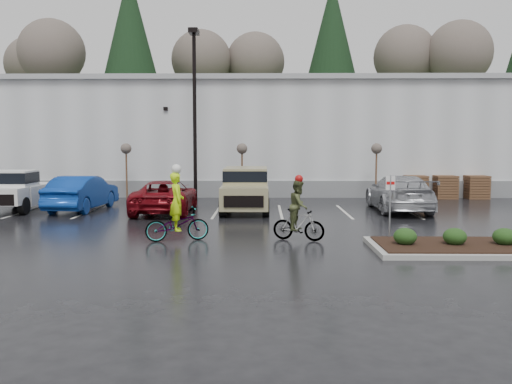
{
  "coord_description": "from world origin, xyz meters",
  "views": [
    {
      "loc": [
        -0.32,
        -17.28,
        3.28
      ],
      "look_at": [
        -0.6,
        4.01,
        1.3
      ],
      "focal_mm": 38.0,
      "sensor_mm": 36.0,
      "label": 1
    }
  ],
  "objects_px": {
    "pallet_stack_a": "(416,187)",
    "cyclist_olive": "(299,216)",
    "car_blue": "(82,193)",
    "car_red": "(165,196)",
    "pickup_white": "(21,190)",
    "sapling_east": "(377,152)",
    "suv_tan": "(246,190)",
    "lamppost": "(195,97)",
    "sapling_mid": "(242,152)",
    "car_far_silver": "(399,193)",
    "fire_lane_sign": "(390,200)",
    "cyclist_hivis": "(177,218)",
    "sapling_west": "(126,152)",
    "pallet_stack_c": "(476,187)",
    "pallet_stack_b": "(445,187)"
  },
  "relations": [
    {
      "from": "lamppost",
      "to": "sapling_mid",
      "type": "relative_size",
      "value": 2.88
    },
    {
      "from": "car_far_silver",
      "to": "cyclist_olive",
      "type": "relative_size",
      "value": 2.68
    },
    {
      "from": "pickup_white",
      "to": "suv_tan",
      "type": "distance_m",
      "value": 10.87
    },
    {
      "from": "lamppost",
      "to": "pallet_stack_a",
      "type": "bearing_deg",
      "value": 9.09
    },
    {
      "from": "lamppost",
      "to": "pallet_stack_c",
      "type": "bearing_deg",
      "value": 7.13
    },
    {
      "from": "pallet_stack_b",
      "to": "cyclist_hivis",
      "type": "relative_size",
      "value": 0.53
    },
    {
      "from": "cyclist_hivis",
      "to": "suv_tan",
      "type": "bearing_deg",
      "value": -31.29
    },
    {
      "from": "lamppost",
      "to": "pickup_white",
      "type": "relative_size",
      "value": 1.77
    },
    {
      "from": "pallet_stack_a",
      "to": "suv_tan",
      "type": "height_order",
      "value": "suv_tan"
    },
    {
      "from": "sapling_east",
      "to": "suv_tan",
      "type": "height_order",
      "value": "sapling_east"
    },
    {
      "from": "sapling_east",
      "to": "car_red",
      "type": "xyz_separation_m",
      "value": [
        -10.85,
        -5.42,
        -1.97
      ]
    },
    {
      "from": "sapling_mid",
      "to": "cyclist_hivis",
      "type": "height_order",
      "value": "sapling_mid"
    },
    {
      "from": "pallet_stack_c",
      "to": "sapling_mid",
      "type": "bearing_deg",
      "value": -175.76
    },
    {
      "from": "lamppost",
      "to": "pallet_stack_a",
      "type": "height_order",
      "value": "lamppost"
    },
    {
      "from": "pallet_stack_a",
      "to": "cyclist_hivis",
      "type": "bearing_deg",
      "value": -130.68
    },
    {
      "from": "pallet_stack_b",
      "to": "cyclist_hivis",
      "type": "distance_m",
      "value": 19.05
    },
    {
      "from": "sapling_east",
      "to": "car_red",
      "type": "relative_size",
      "value": 0.59
    },
    {
      "from": "lamppost",
      "to": "pallet_stack_a",
      "type": "xyz_separation_m",
      "value": [
        12.5,
        2.0,
        -5.01
      ]
    },
    {
      "from": "suv_tan",
      "to": "car_far_silver",
      "type": "relative_size",
      "value": 0.87
    },
    {
      "from": "lamppost",
      "to": "car_far_silver",
      "type": "bearing_deg",
      "value": -19.95
    },
    {
      "from": "pickup_white",
      "to": "car_far_silver",
      "type": "xyz_separation_m",
      "value": [
        18.13,
        -0.24,
        -0.13
      ]
    },
    {
      "from": "pallet_stack_b",
      "to": "pallet_stack_c",
      "type": "height_order",
      "value": "same"
    },
    {
      "from": "sapling_east",
      "to": "car_far_silver",
      "type": "distance_m",
      "value": 5.04
    },
    {
      "from": "car_far_silver",
      "to": "fire_lane_sign",
      "type": "bearing_deg",
      "value": 74.92
    },
    {
      "from": "suv_tan",
      "to": "fire_lane_sign",
      "type": "bearing_deg",
      "value": -57.81
    },
    {
      "from": "sapling_east",
      "to": "pickup_white",
      "type": "height_order",
      "value": "sapling_east"
    },
    {
      "from": "sapling_west",
      "to": "cyclist_olive",
      "type": "xyz_separation_m",
      "value": [
        8.87,
        -12.45,
        -1.92
      ]
    },
    {
      "from": "sapling_east",
      "to": "suv_tan",
      "type": "relative_size",
      "value": 0.63
    },
    {
      "from": "sapling_east",
      "to": "pallet_stack_c",
      "type": "distance_m",
      "value": 6.42
    },
    {
      "from": "sapling_mid",
      "to": "fire_lane_sign",
      "type": "height_order",
      "value": "sapling_mid"
    },
    {
      "from": "sapling_west",
      "to": "fire_lane_sign",
      "type": "bearing_deg",
      "value": -47.33
    },
    {
      "from": "sapling_west",
      "to": "cyclist_hivis",
      "type": "height_order",
      "value": "sapling_west"
    },
    {
      "from": "pallet_stack_a",
      "to": "cyclist_olive",
      "type": "xyz_separation_m",
      "value": [
        -7.63,
        -13.45,
        0.13
      ]
    },
    {
      "from": "pallet_stack_c",
      "to": "fire_lane_sign",
      "type": "relative_size",
      "value": 0.61
    },
    {
      "from": "pallet_stack_a",
      "to": "pallet_stack_c",
      "type": "distance_m",
      "value": 3.5
    },
    {
      "from": "pickup_white",
      "to": "cyclist_olive",
      "type": "relative_size",
      "value": 2.37
    },
    {
      "from": "lamppost",
      "to": "pallet_stack_c",
      "type": "relative_size",
      "value": 6.83
    },
    {
      "from": "pallet_stack_b",
      "to": "car_red",
      "type": "distance_m",
      "value": 16.36
    },
    {
      "from": "lamppost",
      "to": "car_blue",
      "type": "xyz_separation_m",
      "value": [
        -4.98,
        -3.6,
        -4.85
      ]
    },
    {
      "from": "pallet_stack_b",
      "to": "car_blue",
      "type": "bearing_deg",
      "value": -163.72
    },
    {
      "from": "pallet_stack_a",
      "to": "pickup_white",
      "type": "height_order",
      "value": "pickup_white"
    },
    {
      "from": "suv_tan",
      "to": "cyclist_hivis",
      "type": "distance_m",
      "value": 7.89
    },
    {
      "from": "sapling_west",
      "to": "car_far_silver",
      "type": "distance_m",
      "value": 15.0
    },
    {
      "from": "lamppost",
      "to": "sapling_mid",
      "type": "height_order",
      "value": "lamppost"
    },
    {
      "from": "sapling_mid",
      "to": "fire_lane_sign",
      "type": "xyz_separation_m",
      "value": [
        5.3,
        -12.8,
        -1.32
      ]
    },
    {
      "from": "suv_tan",
      "to": "cyclist_hivis",
      "type": "bearing_deg",
      "value": -104.86
    },
    {
      "from": "pallet_stack_c",
      "to": "cyclist_olive",
      "type": "relative_size",
      "value": 0.62
    },
    {
      "from": "car_blue",
      "to": "car_red",
      "type": "distance_m",
      "value": 4.22
    },
    {
      "from": "sapling_west",
      "to": "fire_lane_sign",
      "type": "height_order",
      "value": "sapling_west"
    },
    {
      "from": "sapling_west",
      "to": "car_red",
      "type": "xyz_separation_m",
      "value": [
        3.15,
        -5.42,
        -1.97
      ]
    }
  ]
}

